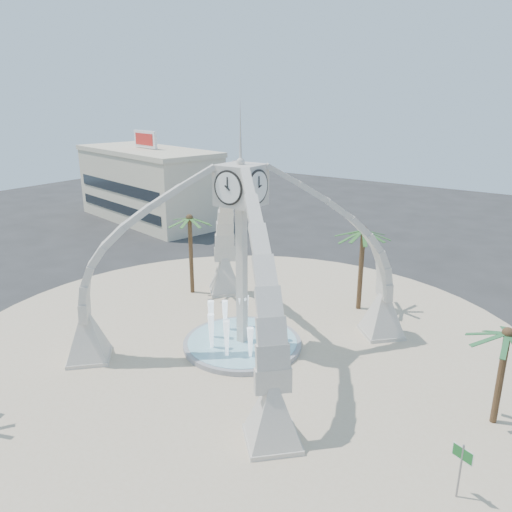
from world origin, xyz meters
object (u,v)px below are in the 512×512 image
Objects in this scene: street_sign at (462,461)px; palm_north at (363,232)px; palm_east at (508,335)px; fountain at (242,342)px; clock_tower at (242,256)px; palm_west at (189,219)px.

palm_north is at bearing 147.69° from street_sign.
palm_east is 0.80× the size of palm_north.
clock_tower is at bearing -90.00° from fountain.
palm_east is at bearing 3.06° from fountain.
palm_west is 1.01× the size of palm_north.
clock_tower reaches higher than palm_north.
fountain is 3.00× the size of street_sign.
street_sign is (11.55, -15.90, -4.49)m from palm_north.
clock_tower is 2.47× the size of palm_north.
street_sign is (15.42, -5.57, -4.58)m from clock_tower.
clock_tower is 6.20m from fountain.
clock_tower is at bearing -178.16° from street_sign.
palm_north reaches higher than street_sign.
palm_west reaches higher than street_sign.
palm_east is at bearing -38.87° from palm_north.
fountain is at bearing -176.94° from palm_east.
fountain is at bearing -110.55° from palm_north.
clock_tower is at bearing -29.66° from palm_west.
clock_tower reaches higher than palm_east.
palm_west is (-24.95, 4.46, 1.44)m from palm_east.
street_sign is at bearing -19.86° from clock_tower.
street_sign is at bearing -92.08° from palm_east.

